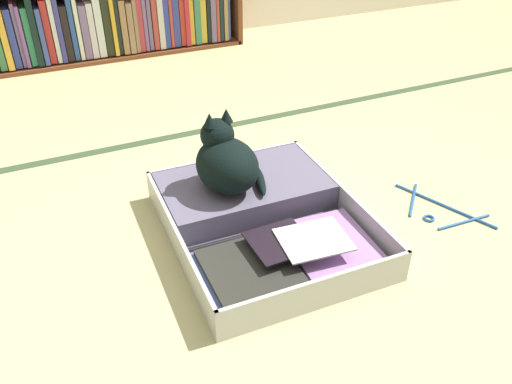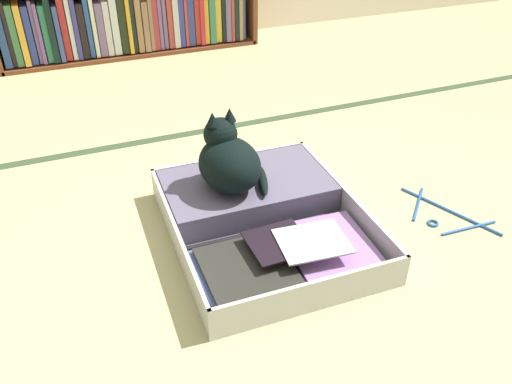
% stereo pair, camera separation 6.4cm
% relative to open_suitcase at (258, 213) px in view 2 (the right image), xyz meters
% --- Properties ---
extents(ground_plane, '(10.00, 10.00, 0.00)m').
position_rel_open_suitcase_xyz_m(ground_plane, '(-0.08, -0.22, -0.05)').
color(ground_plane, tan).
extents(tatami_border, '(4.80, 0.05, 0.00)m').
position_rel_open_suitcase_xyz_m(tatami_border, '(-0.08, 0.77, -0.05)').
color(tatami_border, '#33452D').
rests_on(tatami_border, ground_plane).
extents(open_suitcase, '(0.64, 0.78, 0.12)m').
position_rel_open_suitcase_xyz_m(open_suitcase, '(0.00, 0.00, 0.00)').
color(open_suitcase, '#BAB8B4').
rests_on(open_suitcase, ground_plane).
extents(black_cat, '(0.28, 0.28, 0.28)m').
position_rel_open_suitcase_xyz_m(black_cat, '(-0.07, 0.11, 0.17)').
color(black_cat, black).
rests_on(black_cat, open_suitcase).
extents(clothes_hanger, '(0.27, 0.38, 0.01)m').
position_rel_open_suitcase_xyz_m(clothes_hanger, '(0.65, -0.20, -0.04)').
color(clothes_hanger, '#225191').
rests_on(clothes_hanger, ground_plane).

